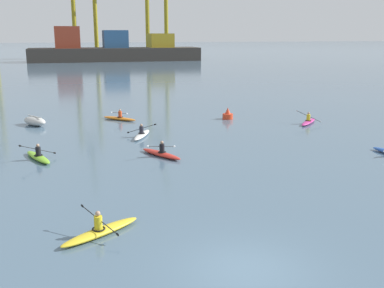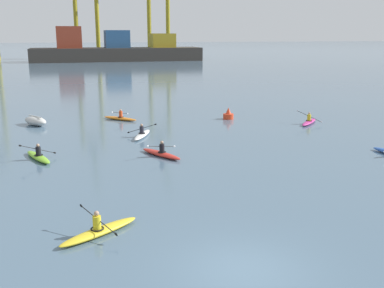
{
  "view_description": "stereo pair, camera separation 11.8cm",
  "coord_description": "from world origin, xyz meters",
  "px_view_note": "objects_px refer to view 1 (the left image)",
  "views": [
    {
      "loc": [
        -4.95,
        -11.85,
        7.15
      ],
      "look_at": [
        2.14,
        14.1,
        0.6
      ],
      "focal_mm": 42.37,
      "sensor_mm": 36.0,
      "label": 1
    },
    {
      "loc": [
        -4.84,
        -11.88,
        7.15
      ],
      "look_at": [
        2.14,
        14.1,
        0.6
      ],
      "focal_mm": 42.37,
      "sensor_mm": 36.0,
      "label": 2
    }
  ],
  "objects_px": {
    "container_barge": "(114,50)",
    "kayak_red": "(161,153)",
    "kayak_lime": "(38,157)",
    "kayak_magenta": "(308,121)",
    "kayak_orange": "(119,118)",
    "capsized_dinghy": "(35,121)",
    "kayak_white": "(142,134)",
    "channel_buoy": "(228,115)",
    "kayak_yellow": "(101,230)"
  },
  "relations": [
    {
      "from": "channel_buoy",
      "to": "kayak_orange",
      "type": "distance_m",
      "value": 9.3
    },
    {
      "from": "channel_buoy",
      "to": "kayak_orange",
      "type": "height_order",
      "value": "channel_buoy"
    },
    {
      "from": "kayak_yellow",
      "to": "kayak_magenta",
      "type": "distance_m",
      "value": 24.81
    },
    {
      "from": "container_barge",
      "to": "capsized_dinghy",
      "type": "distance_m",
      "value": 89.94
    },
    {
      "from": "capsized_dinghy",
      "to": "kayak_yellow",
      "type": "relative_size",
      "value": 0.87
    },
    {
      "from": "container_barge",
      "to": "kayak_white",
      "type": "xyz_separation_m",
      "value": [
        -7.69,
        -94.96,
        -2.75
      ]
    },
    {
      "from": "container_barge",
      "to": "kayak_yellow",
      "type": "xyz_separation_m",
      "value": [
        -11.74,
        -110.73,
        -2.75
      ]
    },
    {
      "from": "capsized_dinghy",
      "to": "kayak_white",
      "type": "bearing_deg",
      "value": -39.81
    },
    {
      "from": "capsized_dinghy",
      "to": "kayak_magenta",
      "type": "relative_size",
      "value": 0.97
    },
    {
      "from": "kayak_red",
      "to": "kayak_magenta",
      "type": "height_order",
      "value": "kayak_magenta"
    },
    {
      "from": "kayak_magenta",
      "to": "kayak_red",
      "type": "bearing_deg",
      "value": -153.5
    },
    {
      "from": "capsized_dinghy",
      "to": "channel_buoy",
      "type": "bearing_deg",
      "value": -5.04
    },
    {
      "from": "kayak_red",
      "to": "kayak_white",
      "type": "relative_size",
      "value": 0.98
    },
    {
      "from": "kayak_white",
      "to": "channel_buoy",
      "type": "bearing_deg",
      "value": 30.96
    },
    {
      "from": "kayak_orange",
      "to": "kayak_lime",
      "type": "distance_m",
      "value": 12.79
    },
    {
      "from": "channel_buoy",
      "to": "kayak_red",
      "type": "relative_size",
      "value": 0.31
    },
    {
      "from": "container_barge",
      "to": "kayak_magenta",
      "type": "height_order",
      "value": "container_barge"
    },
    {
      "from": "kayak_orange",
      "to": "kayak_white",
      "type": "height_order",
      "value": "kayak_white"
    },
    {
      "from": "channel_buoy",
      "to": "kayak_red",
      "type": "bearing_deg",
      "value": -127.25
    },
    {
      "from": "container_barge",
      "to": "channel_buoy",
      "type": "xyz_separation_m",
      "value": [
        0.58,
        -89.99,
        -2.56
      ]
    },
    {
      "from": "kayak_orange",
      "to": "kayak_red",
      "type": "bearing_deg",
      "value": -84.98
    },
    {
      "from": "container_barge",
      "to": "kayak_orange",
      "type": "xyz_separation_m",
      "value": [
        -8.51,
        -88.05,
        -2.75
      ]
    },
    {
      "from": "kayak_red",
      "to": "kayak_magenta",
      "type": "relative_size",
      "value": 1.14
    },
    {
      "from": "container_barge",
      "to": "kayak_red",
      "type": "bearing_deg",
      "value": -94.22
    },
    {
      "from": "kayak_red",
      "to": "kayak_white",
      "type": "height_order",
      "value": "kayak_white"
    },
    {
      "from": "container_barge",
      "to": "kayak_magenta",
      "type": "relative_size",
      "value": 15.84
    },
    {
      "from": "capsized_dinghy",
      "to": "kayak_yellow",
      "type": "xyz_separation_m",
      "value": [
        3.59,
        -22.14,
        -0.18
      ]
    },
    {
      "from": "container_barge",
      "to": "channel_buoy",
      "type": "height_order",
      "value": "container_barge"
    },
    {
      "from": "kayak_lime",
      "to": "kayak_white",
      "type": "height_order",
      "value": "kayak_lime"
    },
    {
      "from": "kayak_lime",
      "to": "kayak_white",
      "type": "distance_m",
      "value": 8.11
    },
    {
      "from": "kayak_orange",
      "to": "kayak_white",
      "type": "relative_size",
      "value": 0.85
    },
    {
      "from": "kayak_magenta",
      "to": "kayak_lime",
      "type": "bearing_deg",
      "value": -164.78
    },
    {
      "from": "channel_buoy",
      "to": "kayak_white",
      "type": "distance_m",
      "value": 9.65
    },
    {
      "from": "kayak_orange",
      "to": "kayak_white",
      "type": "distance_m",
      "value": 6.95
    },
    {
      "from": "kayak_orange",
      "to": "kayak_lime",
      "type": "relative_size",
      "value": 0.84
    },
    {
      "from": "kayak_orange",
      "to": "channel_buoy",
      "type": "bearing_deg",
      "value": -12.05
    },
    {
      "from": "container_barge",
      "to": "kayak_magenta",
      "type": "distance_m",
      "value": 93.93
    },
    {
      "from": "kayak_lime",
      "to": "kayak_yellow",
      "type": "relative_size",
      "value": 1.06
    },
    {
      "from": "kayak_red",
      "to": "kayak_lime",
      "type": "xyz_separation_m",
      "value": [
        -7.1,
        1.17,
        -0.0
      ]
    },
    {
      "from": "kayak_yellow",
      "to": "kayak_magenta",
      "type": "bearing_deg",
      "value": 43.4
    },
    {
      "from": "kayak_lime",
      "to": "kayak_magenta",
      "type": "height_order",
      "value": "kayak_magenta"
    },
    {
      "from": "kayak_orange",
      "to": "kayak_magenta",
      "type": "relative_size",
      "value": 1.0
    },
    {
      "from": "kayak_orange",
      "to": "kayak_yellow",
      "type": "bearing_deg",
      "value": -98.1
    },
    {
      "from": "capsized_dinghy",
      "to": "kayak_lime",
      "type": "bearing_deg",
      "value": -85.68
    },
    {
      "from": "kayak_lime",
      "to": "kayak_magenta",
      "type": "distance_m",
      "value": 21.56
    },
    {
      "from": "kayak_yellow",
      "to": "channel_buoy",
      "type": "bearing_deg",
      "value": 59.28
    },
    {
      "from": "container_barge",
      "to": "kayak_red",
      "type": "height_order",
      "value": "container_barge"
    },
    {
      "from": "kayak_lime",
      "to": "kayak_white",
      "type": "bearing_deg",
      "value": 32.74
    },
    {
      "from": "kayak_red",
      "to": "kayak_magenta",
      "type": "bearing_deg",
      "value": 26.5
    },
    {
      "from": "container_barge",
      "to": "capsized_dinghy",
      "type": "height_order",
      "value": "container_barge"
    }
  ]
}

